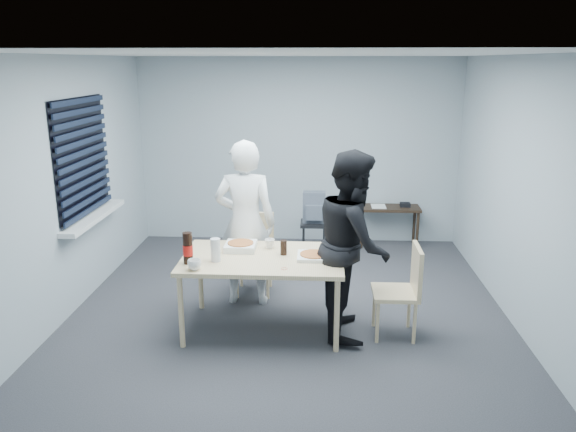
# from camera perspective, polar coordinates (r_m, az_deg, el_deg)

# --- Properties ---
(room) EXTENTS (5.00, 5.00, 5.00)m
(room) POSITION_cam_1_polar(r_m,az_deg,el_deg) (6.41, -19.83, 4.70)
(room) COLOR #2B2A2F
(room) RESTS_ON ground
(dining_table) EXTENTS (1.52, 0.97, 0.74)m
(dining_table) POSITION_cam_1_polar(r_m,az_deg,el_deg) (5.37, -2.59, -4.74)
(dining_table) COLOR beige
(dining_table) RESTS_ON ground
(chair_far) EXTENTS (0.42, 0.42, 0.89)m
(chair_far) POSITION_cam_1_polar(r_m,az_deg,el_deg) (6.35, -3.41, -3.15)
(chair_far) COLOR beige
(chair_far) RESTS_ON ground
(chair_right) EXTENTS (0.42, 0.42, 0.89)m
(chair_right) POSITION_cam_1_polar(r_m,az_deg,el_deg) (5.40, 11.76, -6.88)
(chair_right) COLOR beige
(chair_right) RESTS_ON ground
(person_white) EXTENTS (0.65, 0.42, 1.77)m
(person_white) POSITION_cam_1_polar(r_m,az_deg,el_deg) (5.93, -4.35, -0.75)
(person_white) COLOR white
(person_white) RESTS_ON ground
(person_black) EXTENTS (0.47, 0.86, 1.77)m
(person_black) POSITION_cam_1_polar(r_m,az_deg,el_deg) (5.29, 6.62, -2.82)
(person_black) COLOR black
(person_black) RESTS_ON ground
(side_table) EXTENTS (0.85, 0.38, 0.57)m
(side_table) POSITION_cam_1_polar(r_m,az_deg,el_deg) (8.00, 10.22, 0.38)
(side_table) COLOR #302215
(side_table) RESTS_ON ground
(stool) EXTENTS (0.35, 0.35, 0.49)m
(stool) POSITION_cam_1_polar(r_m,az_deg,el_deg) (7.43, 2.64, -1.44)
(stool) COLOR black
(stool) RESTS_ON ground
(backpack) EXTENTS (0.29, 0.22, 0.41)m
(backpack) POSITION_cam_1_polar(r_m,az_deg,el_deg) (7.34, 2.67, 0.85)
(backpack) COLOR slate
(backpack) RESTS_ON stool
(pizza_box_a) EXTENTS (0.30, 0.30, 0.07)m
(pizza_box_a) POSITION_cam_1_polar(r_m,az_deg,el_deg) (5.55, -4.83, -3.05)
(pizza_box_a) COLOR white
(pizza_box_a) RESTS_ON dining_table
(pizza_box_b) EXTENTS (0.30, 0.30, 0.04)m
(pizza_box_b) POSITION_cam_1_polar(r_m,az_deg,el_deg) (5.31, 2.62, -4.06)
(pizza_box_b) COLOR white
(pizza_box_b) RESTS_ON dining_table
(mug_a) EXTENTS (0.17, 0.17, 0.10)m
(mug_a) POSITION_cam_1_polar(r_m,az_deg,el_deg) (5.07, -9.49, -4.90)
(mug_a) COLOR white
(mug_a) RESTS_ON dining_table
(mug_b) EXTENTS (0.10, 0.10, 0.09)m
(mug_b) POSITION_cam_1_polar(r_m,az_deg,el_deg) (5.57, -1.87, -2.83)
(mug_b) COLOR white
(mug_b) RESTS_ON dining_table
(cola_glass) EXTENTS (0.08, 0.08, 0.14)m
(cola_glass) POSITION_cam_1_polar(r_m,az_deg,el_deg) (5.38, -0.45, -3.23)
(cola_glass) COLOR black
(cola_glass) RESTS_ON dining_table
(soda_bottle) EXTENTS (0.09, 0.09, 0.29)m
(soda_bottle) POSITION_cam_1_polar(r_m,az_deg,el_deg) (5.21, -10.14, -3.29)
(soda_bottle) COLOR black
(soda_bottle) RESTS_ON dining_table
(plastic_cups) EXTENTS (0.11, 0.11, 0.22)m
(plastic_cups) POSITION_cam_1_polar(r_m,az_deg,el_deg) (5.24, -7.37, -3.44)
(plastic_cups) COLOR silver
(plastic_cups) RESTS_ON dining_table
(rubber_band) EXTENTS (0.07, 0.07, 0.00)m
(rubber_band) POSITION_cam_1_polar(r_m,az_deg,el_deg) (5.04, -0.38, -5.38)
(rubber_band) COLOR red
(rubber_band) RESTS_ON dining_table
(papers) EXTENTS (0.26, 0.31, 0.00)m
(papers) POSITION_cam_1_polar(r_m,az_deg,el_deg) (7.97, 9.17, 0.99)
(papers) COLOR white
(papers) RESTS_ON side_table
(black_box) EXTENTS (0.14, 0.10, 0.06)m
(black_box) POSITION_cam_1_polar(r_m,az_deg,el_deg) (8.02, 11.81, 1.13)
(black_box) COLOR black
(black_box) RESTS_ON side_table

